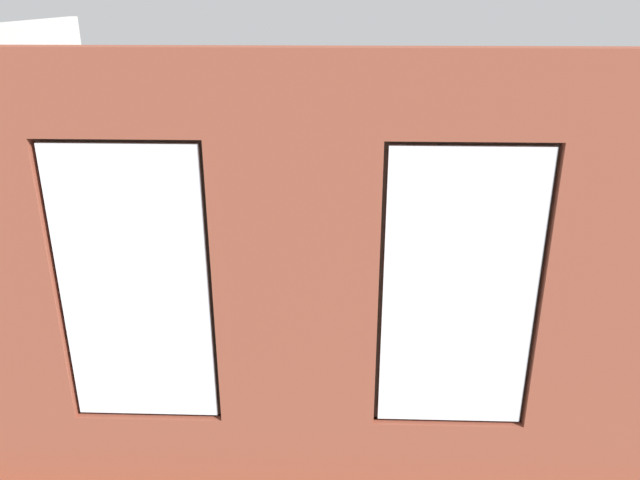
% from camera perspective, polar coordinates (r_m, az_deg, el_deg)
% --- Properties ---
extents(ground_plane, '(6.96, 5.72, 0.10)m').
position_cam_1_polar(ground_plane, '(7.04, -0.60, -7.83)').
color(ground_plane, '#99663D').
extents(brick_wall_with_windows, '(6.36, 0.30, 3.14)m').
position_cam_1_polar(brick_wall_with_windows, '(4.10, -2.20, -5.47)').
color(brick_wall_with_windows, brown).
rests_on(brick_wall_with_windows, ground_plane).
extents(white_wall_right, '(0.10, 4.72, 3.14)m').
position_cam_1_polar(white_wall_right, '(7.08, -27.04, 4.13)').
color(white_wall_right, silver).
rests_on(white_wall_right, ground_plane).
extents(couch_by_window, '(1.71, 0.87, 0.80)m').
position_cam_1_polar(couch_by_window, '(5.37, -8.72, -13.72)').
color(couch_by_window, black).
rests_on(couch_by_window, ground_plane).
extents(couch_left, '(0.98, 2.13, 0.80)m').
position_cam_1_polar(couch_left, '(6.65, 21.19, -7.59)').
color(couch_left, black).
rests_on(couch_left, ground_plane).
extents(coffee_table, '(1.44, 0.73, 0.42)m').
position_cam_1_polar(coffee_table, '(6.79, 1.81, -5.02)').
color(coffee_table, olive).
rests_on(coffee_table, ground_plane).
extents(cup_ceramic, '(0.08, 0.08, 0.10)m').
position_cam_1_polar(cup_ceramic, '(6.87, 5.14, -3.84)').
color(cup_ceramic, silver).
rests_on(cup_ceramic, coffee_table).
extents(remote_gray, '(0.14, 0.17, 0.02)m').
position_cam_1_polar(remote_gray, '(6.68, -1.90, -4.90)').
color(remote_gray, '#59595B').
rests_on(remote_gray, coffee_table).
extents(remote_black, '(0.18, 0.11, 0.02)m').
position_cam_1_polar(remote_black, '(6.76, 1.82, -4.55)').
color(remote_black, black).
rests_on(remote_black, coffee_table).
extents(remote_silver, '(0.06, 0.17, 0.02)m').
position_cam_1_polar(remote_silver, '(6.67, 2.75, -4.97)').
color(remote_silver, '#B2B2B7').
rests_on(remote_silver, coffee_table).
extents(media_console, '(1.03, 0.42, 0.53)m').
position_cam_1_polar(media_console, '(7.63, -22.40, -4.46)').
color(media_console, black).
rests_on(media_console, ground_plane).
extents(tv_flatscreen, '(0.98, 0.20, 0.65)m').
position_cam_1_polar(tv_flatscreen, '(7.41, -23.03, -0.31)').
color(tv_flatscreen, black).
rests_on(tv_flatscreen, media_console).
extents(papasan_chair, '(1.08, 1.08, 0.69)m').
position_cam_1_polar(papasan_chair, '(8.51, -2.69, 1.18)').
color(papasan_chair, olive).
rests_on(papasan_chair, ground_plane).
extents(potted_plant_by_left_couch, '(0.26, 0.26, 0.42)m').
position_cam_1_polar(potted_plant_by_left_couch, '(7.84, 15.06, -2.60)').
color(potted_plant_by_left_couch, '#47423D').
rests_on(potted_plant_by_left_couch, ground_plane).
extents(potted_plant_between_couches, '(0.78, 0.86, 1.20)m').
position_cam_1_polar(potted_plant_between_couches, '(5.26, 5.76, -12.65)').
color(potted_plant_between_couches, '#47423D').
rests_on(potted_plant_between_couches, ground_plane).
extents(potted_plant_corner_far_left, '(0.46, 0.46, 0.87)m').
position_cam_1_polar(potted_plant_corner_far_left, '(5.58, 27.09, -11.68)').
color(potted_plant_corner_far_left, gray).
rests_on(potted_plant_corner_far_left, ground_plane).
extents(potted_plant_near_tv, '(0.71, 0.79, 1.19)m').
position_cam_1_polar(potted_plant_near_tv, '(6.48, -21.69, -5.60)').
color(potted_plant_near_tv, beige).
rests_on(potted_plant_near_tv, ground_plane).
extents(potted_plant_corner_near_left, '(0.57, 0.57, 0.90)m').
position_cam_1_polar(potted_plant_corner_near_left, '(8.78, 17.37, 2.09)').
color(potted_plant_corner_near_left, brown).
rests_on(potted_plant_corner_near_left, ground_plane).
extents(potted_plant_beside_window_right, '(0.74, 0.83, 0.99)m').
position_cam_1_polar(potted_plant_beside_window_right, '(5.50, -22.10, -11.09)').
color(potted_plant_beside_window_right, gray).
rests_on(potted_plant_beside_window_right, ground_plane).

